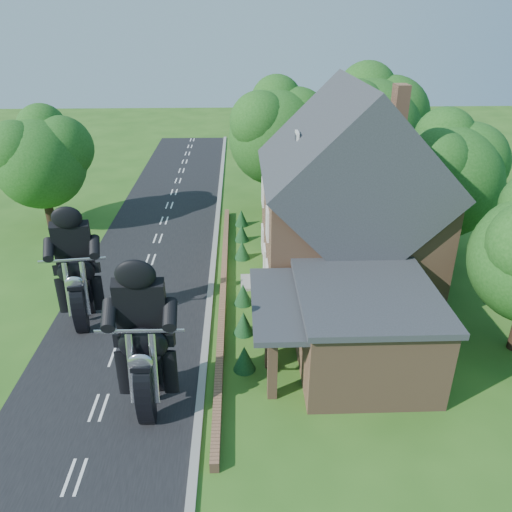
{
  "coord_description": "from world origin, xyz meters",
  "views": [
    {
      "loc": [
        5.21,
        -16.96,
        12.88
      ],
      "look_at": [
        5.92,
        3.58,
        2.8
      ],
      "focal_mm": 35.0,
      "sensor_mm": 36.0,
      "label": 1
    }
  ],
  "objects_px": {
    "annex": "(360,327)",
    "motorcycle_lead": "(150,387)",
    "garden_wall": "(223,290)",
    "house": "(347,205)",
    "motorcycle_follow": "(84,307)"
  },
  "relations": [
    {
      "from": "annex",
      "to": "motorcycle_lead",
      "type": "bearing_deg",
      "value": -164.6
    },
    {
      "from": "garden_wall",
      "to": "annex",
      "type": "distance_m",
      "value": 8.19
    },
    {
      "from": "garden_wall",
      "to": "house",
      "type": "distance_m",
      "value": 7.52
    },
    {
      "from": "garden_wall",
      "to": "annex",
      "type": "bearing_deg",
      "value": -46.16
    },
    {
      "from": "house",
      "to": "motorcycle_lead",
      "type": "height_order",
      "value": "house"
    },
    {
      "from": "house",
      "to": "motorcycle_lead",
      "type": "relative_size",
      "value": 5.26
    },
    {
      "from": "garden_wall",
      "to": "motorcycle_lead",
      "type": "bearing_deg",
      "value": -106.51
    },
    {
      "from": "garden_wall",
      "to": "house",
      "type": "bearing_deg",
      "value": 9.17
    },
    {
      "from": "garden_wall",
      "to": "motorcycle_follow",
      "type": "bearing_deg",
      "value": -158.68
    },
    {
      "from": "garden_wall",
      "to": "motorcycle_lead",
      "type": "xyz_separation_m",
      "value": [
        -2.37,
        -7.99,
        0.71
      ]
    },
    {
      "from": "garden_wall",
      "to": "house",
      "type": "xyz_separation_m",
      "value": [
        6.19,
        1.0,
        4.14
      ]
    },
    {
      "from": "annex",
      "to": "motorcycle_follow",
      "type": "distance_m",
      "value": 12.31
    },
    {
      "from": "motorcycle_lead",
      "to": "annex",
      "type": "bearing_deg",
      "value": -163.94
    },
    {
      "from": "garden_wall",
      "to": "motorcycle_follow",
      "type": "distance_m",
      "value": 6.73
    },
    {
      "from": "annex",
      "to": "motorcycle_lead",
      "type": "distance_m",
      "value": 8.28
    }
  ]
}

